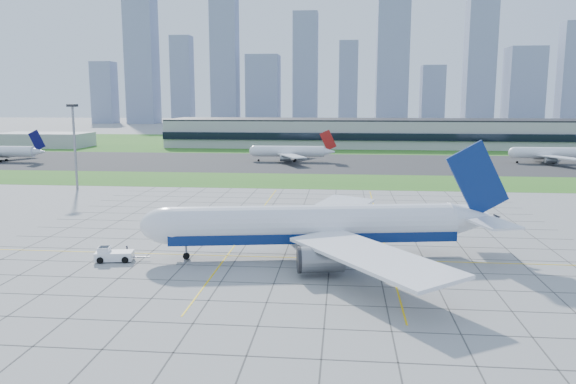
% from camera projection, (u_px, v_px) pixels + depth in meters
% --- Properties ---
extents(ground, '(1400.00, 1400.00, 0.00)m').
position_uv_depth(ground, '(285.00, 254.00, 99.10)').
color(ground, '#989893').
rests_on(ground, ground).
extents(grass_median, '(700.00, 35.00, 0.04)m').
position_uv_depth(grass_median, '(313.00, 181.00, 187.45)').
color(grass_median, '#2E6C1F').
rests_on(grass_median, ground).
extents(asphalt_taxiway, '(700.00, 75.00, 0.04)m').
position_uv_depth(asphalt_taxiway, '(320.00, 163.00, 241.44)').
color(asphalt_taxiway, '#383838').
rests_on(asphalt_taxiway, ground).
extents(grass_far, '(700.00, 145.00, 0.04)m').
position_uv_depth(grass_far, '(327.00, 143.00, 349.42)').
color(grass_far, '#2E6C1F').
rests_on(grass_far, ground).
extents(apron_markings, '(120.00, 130.00, 0.03)m').
position_uv_depth(apron_markings, '(293.00, 239.00, 109.94)').
color(apron_markings, '#474744').
rests_on(apron_markings, ground).
extents(terminal, '(260.00, 43.00, 15.80)m').
position_uv_depth(terminal, '(396.00, 133.00, 319.58)').
color(terminal, '#B7B7B2').
rests_on(terminal, ground).
extents(service_block, '(50.00, 25.00, 8.00)m').
position_uv_depth(service_block, '(45.00, 140.00, 320.13)').
color(service_block, '#B7B7B2').
rests_on(service_block, ground).
extents(light_mast, '(2.50, 2.50, 25.60)m').
position_uv_depth(light_mast, '(74.00, 136.00, 167.05)').
color(light_mast, gray).
rests_on(light_mast, ground).
extents(city_skyline, '(523.00, 32.40, 160.00)m').
position_uv_depth(city_skyline, '(327.00, 69.00, 600.73)').
color(city_skyline, '#818EA9').
rests_on(city_skyline, ground).
extents(airliner, '(63.66, 63.99, 20.16)m').
position_uv_depth(airliner, '(316.00, 226.00, 96.63)').
color(airliner, white).
rests_on(airliner, ground).
extents(pushback_tug, '(9.13, 4.00, 2.51)m').
position_uv_depth(pushback_tug, '(112.00, 255.00, 94.74)').
color(pushback_tug, white).
rests_on(pushback_tug, ground).
extents(crew_near, '(0.52, 0.73, 1.90)m').
position_uv_depth(crew_near, '(127.00, 251.00, 97.56)').
color(crew_near, black).
rests_on(crew_near, ground).
extents(crew_far, '(1.14, 1.01, 1.95)m').
position_uv_depth(crew_far, '(421.00, 267.00, 88.17)').
color(crew_far, black).
rests_on(crew_far, ground).
extents(distant_jet_1, '(35.89, 42.66, 14.08)m').
position_uv_depth(distant_jet_1, '(290.00, 151.00, 244.83)').
color(distant_jet_1, white).
rests_on(distant_jet_1, ground).
extents(distant_jet_2, '(31.91, 42.66, 14.08)m').
position_uv_depth(distant_jet_2, '(548.00, 153.00, 237.90)').
color(distant_jet_2, white).
rests_on(distant_jet_2, ground).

